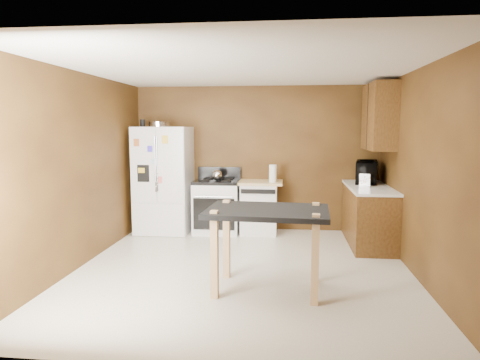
% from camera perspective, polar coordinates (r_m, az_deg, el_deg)
% --- Properties ---
extents(floor, '(4.50, 4.50, 0.00)m').
position_cam_1_polar(floor, '(5.52, 0.33, -11.93)').
color(floor, beige).
rests_on(floor, ground).
extents(ceiling, '(4.50, 4.50, 0.00)m').
position_cam_1_polar(ceiling, '(5.27, 0.35, 14.73)').
color(ceiling, white).
rests_on(ceiling, ground).
extents(wall_back, '(4.20, 0.00, 4.20)m').
position_cam_1_polar(wall_back, '(7.48, 2.14, 2.88)').
color(wall_back, brown).
rests_on(wall_back, ground).
extents(wall_front, '(4.20, 0.00, 4.20)m').
position_cam_1_polar(wall_front, '(3.04, -4.10, -3.37)').
color(wall_front, brown).
rests_on(wall_front, ground).
extents(wall_left, '(0.00, 4.50, 4.50)m').
position_cam_1_polar(wall_left, '(5.85, -20.58, 1.25)').
color(wall_left, brown).
rests_on(wall_left, ground).
extents(wall_right, '(0.00, 4.50, 4.50)m').
position_cam_1_polar(wall_right, '(5.45, 22.89, 0.74)').
color(wall_right, brown).
rests_on(wall_right, ground).
extents(roasting_pan, '(0.35, 0.35, 0.09)m').
position_cam_1_polar(roasting_pan, '(7.37, -10.71, 7.32)').
color(roasting_pan, silver).
rests_on(roasting_pan, refrigerator).
extents(pen_cup, '(0.08, 0.08, 0.12)m').
position_cam_1_polar(pen_cup, '(7.40, -12.88, 7.41)').
color(pen_cup, black).
rests_on(pen_cup, refrigerator).
extents(kettle, '(0.18, 0.18, 0.18)m').
position_cam_1_polar(kettle, '(7.20, -3.06, 0.63)').
color(kettle, silver).
rests_on(kettle, gas_range).
extents(paper_towel, '(0.13, 0.13, 0.29)m').
position_cam_1_polar(paper_towel, '(7.08, 4.40, 0.87)').
color(paper_towel, white).
rests_on(paper_towel, dishwasher).
extents(green_canister, '(0.13, 0.13, 0.10)m').
position_cam_1_polar(green_canister, '(7.26, 4.24, 0.30)').
color(green_canister, '#3C9C5C').
rests_on(green_canister, dishwasher).
extents(toaster, '(0.26, 0.31, 0.19)m').
position_cam_1_polar(toaster, '(6.85, 16.55, 0.07)').
color(toaster, silver).
rests_on(toaster, right_cabinets).
extents(microwave, '(0.51, 0.66, 0.33)m').
position_cam_1_polar(microwave, '(7.16, 16.52, 0.90)').
color(microwave, black).
rests_on(microwave, right_cabinets).
extents(refrigerator, '(0.90, 0.80, 1.80)m').
position_cam_1_polar(refrigerator, '(7.41, -10.13, 0.02)').
color(refrigerator, white).
rests_on(refrigerator, ground).
extents(gas_range, '(0.76, 0.68, 1.10)m').
position_cam_1_polar(gas_range, '(7.34, -3.07, -3.42)').
color(gas_range, white).
rests_on(gas_range, ground).
extents(dishwasher, '(0.78, 0.63, 0.89)m').
position_cam_1_polar(dishwasher, '(7.28, 2.57, -3.57)').
color(dishwasher, white).
rests_on(dishwasher, ground).
extents(right_cabinets, '(0.63, 1.58, 2.45)m').
position_cam_1_polar(right_cabinets, '(6.85, 17.15, -0.70)').
color(right_cabinets, brown).
rests_on(right_cabinets, ground).
extents(island, '(1.36, 0.95, 0.94)m').
position_cam_1_polar(island, '(4.69, 3.67, -5.49)').
color(island, black).
rests_on(island, ground).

